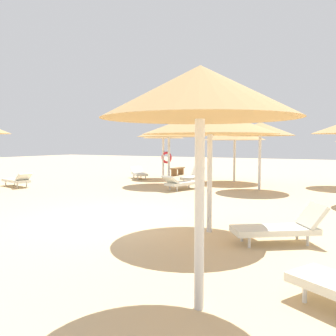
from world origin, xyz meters
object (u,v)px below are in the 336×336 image
(parasol_4, at_px, (163,135))
(bench_0, at_px, (178,170))
(parasol_8, at_px, (260,129))
(lounger_1, at_px, (193,176))
(parasol_3, at_px, (210,122))
(parasol_1, at_px, (235,134))
(parasol_0, at_px, (200,93))
(lounger_2, at_px, (17,180))
(lounger_3, at_px, (281,228))
(parasol_5, at_px, (169,131))
(lounger_4, at_px, (139,173))
(lounger_5, at_px, (181,183))

(parasol_4, bearing_deg, bench_0, 92.84)
(parasol_8, relative_size, lounger_1, 1.57)
(bench_0, bearing_deg, parasol_3, -60.39)
(parasol_1, height_order, lounger_1, parasol_1)
(lounger_1, bearing_deg, bench_0, 127.88)
(parasol_0, bearing_deg, lounger_2, 149.86)
(lounger_1, relative_size, lounger_3, 0.99)
(parasol_5, distance_m, lounger_4, 4.10)
(parasol_3, relative_size, lounger_1, 1.63)
(bench_0, bearing_deg, parasol_0, -62.45)
(parasol_8, distance_m, lounger_2, 11.39)
(lounger_1, bearing_deg, parasol_4, 152.60)
(parasol_0, xyz_separation_m, lounger_3, (0.35, 3.38, -2.30))
(parasol_3, distance_m, parasol_8, 7.86)
(parasol_8, bearing_deg, parasol_5, -179.00)
(parasol_4, bearing_deg, parasol_8, -22.66)
(parasol_0, relative_size, bench_0, 1.94)
(parasol_8, relative_size, bench_0, 1.93)
(lounger_3, bearing_deg, bench_0, 124.56)
(bench_0, bearing_deg, parasol_4, -87.16)
(lounger_1, bearing_deg, parasol_3, -63.84)
(parasol_5, distance_m, lounger_1, 2.79)
(bench_0, bearing_deg, lounger_1, -52.12)
(lounger_5, bearing_deg, bench_0, 117.92)
(parasol_3, distance_m, parasol_5, 9.33)
(lounger_5, bearing_deg, parasol_0, -62.69)
(lounger_5, xyz_separation_m, bench_0, (-3.31, 6.25, 0.03))
(lounger_5, bearing_deg, parasol_1, 75.83)
(parasol_8, relative_size, lounger_4, 1.63)
(parasol_5, xyz_separation_m, lounger_1, (0.71, 1.38, -2.32))
(lounger_2, bearing_deg, lounger_1, 39.94)
(lounger_5, bearing_deg, lounger_3, -49.85)
(parasol_3, distance_m, bench_0, 14.53)
(parasol_1, bearing_deg, parasol_5, -132.40)
(parasol_1, height_order, lounger_3, parasol_1)
(lounger_1, bearing_deg, parasol_5, -117.36)
(lounger_5, bearing_deg, parasol_3, -58.75)
(lounger_1, relative_size, bench_0, 1.23)
(parasol_3, xyz_separation_m, bench_0, (-7.10, 12.49, -2.16))
(lounger_1, xyz_separation_m, lounger_3, (6.11, -9.31, 0.00))
(parasol_1, bearing_deg, lounger_2, -140.64)
(parasol_5, relative_size, lounger_4, 1.74)
(parasol_0, height_order, parasol_3, parasol_0)
(parasol_3, height_order, lounger_5, parasol_3)
(parasol_3, distance_m, lounger_5, 7.62)
(lounger_4, bearing_deg, lounger_5, -37.08)
(parasol_5, xyz_separation_m, lounger_4, (-2.89, 1.74, -2.33))
(parasol_5, height_order, lounger_4, parasol_5)
(parasol_0, height_order, parasol_4, parasol_0)
(parasol_5, height_order, bench_0, parasol_5)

